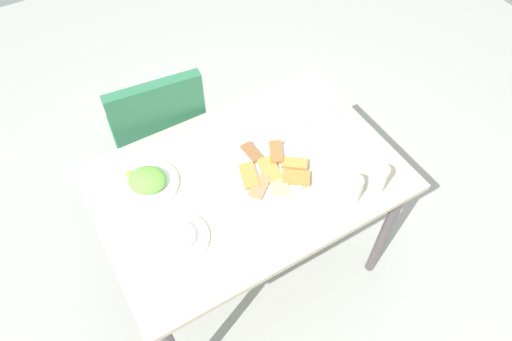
% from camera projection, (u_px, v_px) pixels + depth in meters
% --- Properties ---
extents(ground_plane, '(6.00, 6.00, 0.00)m').
position_uv_depth(ground_plane, '(250.00, 263.00, 2.36)').
color(ground_plane, '#ABAAA5').
extents(dining_table, '(1.15, 0.78, 0.75)m').
position_uv_depth(dining_table, '(248.00, 190.00, 1.83)').
color(dining_table, beige).
rests_on(dining_table, ground_plane).
extents(dining_chair, '(0.46, 0.47, 0.94)m').
position_uv_depth(dining_chair, '(160.00, 134.00, 2.17)').
color(dining_chair, '#2C6D4A').
rests_on(dining_chair, ground_plane).
extents(pide_platter, '(0.31, 0.31, 0.03)m').
position_uv_depth(pide_platter, '(269.00, 171.00, 1.76)').
color(pide_platter, white).
rests_on(pide_platter, dining_table).
extents(salad_plate_greens, '(0.20, 0.20, 0.05)m').
position_uv_depth(salad_plate_greens, '(180.00, 237.00, 1.58)').
color(salad_plate_greens, white).
rests_on(salad_plate_greens, dining_table).
extents(salad_plate_rice, '(0.23, 0.23, 0.06)m').
position_uv_depth(salad_plate_rice, '(148.00, 181.00, 1.72)').
color(salad_plate_rice, white).
rests_on(salad_plate_rice, dining_table).
extents(soda_can, '(0.09, 0.09, 0.12)m').
position_uv_depth(soda_can, '(378.00, 179.00, 1.68)').
color(soda_can, silver).
rests_on(soda_can, dining_table).
extents(drinking_glass, '(0.07, 0.07, 0.11)m').
position_uv_depth(drinking_glass, '(352.00, 189.00, 1.66)').
color(drinking_glass, silver).
rests_on(drinking_glass, dining_table).
extents(paper_napkin, '(0.14, 0.14, 0.00)m').
position_uv_depth(paper_napkin, '(320.00, 118.00, 1.95)').
color(paper_napkin, white).
rests_on(paper_napkin, dining_table).
extents(fork, '(0.17, 0.03, 0.00)m').
position_uv_depth(fork, '(323.00, 120.00, 1.93)').
color(fork, silver).
rests_on(fork, paper_napkin).
extents(spoon, '(0.19, 0.02, 0.00)m').
position_uv_depth(spoon, '(318.00, 114.00, 1.95)').
color(spoon, silver).
rests_on(spoon, paper_napkin).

